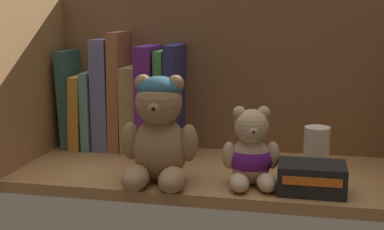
{
  "coord_description": "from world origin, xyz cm",
  "views": [
    {
      "loc": [
        15.7,
        -91.58,
        30.92
      ],
      "look_at": [
        -3.56,
        0.0,
        12.05
      ],
      "focal_mm": 49.03,
      "sensor_mm": 36.0,
      "label": 1
    }
  ],
  "objects_px": {
    "teddy_bear_larger": "(159,132)",
    "book_1": "(83,111)",
    "book_2": "(93,109)",
    "book_8": "(176,98)",
    "book_6": "(151,98)",
    "teddy_bear_smaller": "(251,154)",
    "book_4": "(120,91)",
    "book_3": "(106,94)",
    "small_product_box": "(312,178)",
    "book_5": "(135,108)",
    "pillar_candle": "(316,150)",
    "book_7": "(165,101)",
    "book_0": "(71,99)"
  },
  "relations": [
    {
      "from": "book_3",
      "to": "book_2",
      "type": "bearing_deg",
      "value": 180.0
    },
    {
      "from": "book_0",
      "to": "pillar_candle",
      "type": "height_order",
      "value": "book_0"
    },
    {
      "from": "book_0",
      "to": "book_5",
      "type": "height_order",
      "value": "book_0"
    },
    {
      "from": "book_1",
      "to": "pillar_candle",
      "type": "bearing_deg",
      "value": -10.62
    },
    {
      "from": "teddy_bear_smaller",
      "to": "book_4",
      "type": "bearing_deg",
      "value": 148.1
    },
    {
      "from": "book_6",
      "to": "book_5",
      "type": "bearing_deg",
      "value": 180.0
    },
    {
      "from": "book_8",
      "to": "pillar_candle",
      "type": "relative_size",
      "value": 2.63
    },
    {
      "from": "book_8",
      "to": "small_product_box",
      "type": "xyz_separation_m",
      "value": [
        0.27,
        -0.2,
        -0.09
      ]
    },
    {
      "from": "book_0",
      "to": "book_8",
      "type": "bearing_deg",
      "value": 0.0
    },
    {
      "from": "book_1",
      "to": "book_2",
      "type": "height_order",
      "value": "book_2"
    },
    {
      "from": "book_5",
      "to": "pillar_candle",
      "type": "relative_size",
      "value": 2.08
    },
    {
      "from": "book_5",
      "to": "book_8",
      "type": "xyz_separation_m",
      "value": [
        0.09,
        0.0,
        0.02
      ]
    },
    {
      "from": "book_5",
      "to": "teddy_bear_larger",
      "type": "height_order",
      "value": "teddy_bear_larger"
    },
    {
      "from": "book_3",
      "to": "book_7",
      "type": "xyz_separation_m",
      "value": [
        0.13,
        0.0,
        -0.01
      ]
    },
    {
      "from": "book_7",
      "to": "teddy_bear_larger",
      "type": "height_order",
      "value": "book_7"
    },
    {
      "from": "book_0",
      "to": "book_6",
      "type": "relative_size",
      "value": 0.94
    },
    {
      "from": "book_4",
      "to": "teddy_bear_larger",
      "type": "distance_m",
      "value": 0.25
    },
    {
      "from": "book_0",
      "to": "book_8",
      "type": "height_order",
      "value": "book_8"
    },
    {
      "from": "book_6",
      "to": "teddy_bear_smaller",
      "type": "height_order",
      "value": "book_6"
    },
    {
      "from": "book_7",
      "to": "book_2",
      "type": "bearing_deg",
      "value": 180.0
    },
    {
      "from": "book_5",
      "to": "pillar_candle",
      "type": "bearing_deg",
      "value": -13.83
    },
    {
      "from": "book_2",
      "to": "small_product_box",
      "type": "height_order",
      "value": "book_2"
    },
    {
      "from": "book_8",
      "to": "small_product_box",
      "type": "bearing_deg",
      "value": -36.43
    },
    {
      "from": "book_3",
      "to": "small_product_box",
      "type": "distance_m",
      "value": 0.48
    },
    {
      "from": "teddy_bear_smaller",
      "to": "small_product_box",
      "type": "relative_size",
      "value": 1.25
    },
    {
      "from": "teddy_bear_smaller",
      "to": "small_product_box",
      "type": "bearing_deg",
      "value": -10.5
    },
    {
      "from": "book_2",
      "to": "teddy_bear_smaller",
      "type": "height_order",
      "value": "book_2"
    },
    {
      "from": "book_1",
      "to": "book_7",
      "type": "relative_size",
      "value": 0.74
    },
    {
      "from": "book_5",
      "to": "pillar_candle",
      "type": "height_order",
      "value": "book_5"
    },
    {
      "from": "book_1",
      "to": "teddy_bear_larger",
      "type": "distance_m",
      "value": 0.3
    },
    {
      "from": "book_4",
      "to": "pillar_candle",
      "type": "relative_size",
      "value": 2.91
    },
    {
      "from": "book_1",
      "to": "teddy_bear_smaller",
      "type": "distance_m",
      "value": 0.42
    },
    {
      "from": "book_4",
      "to": "book_7",
      "type": "bearing_deg",
      "value": 0.0
    },
    {
      "from": "book_1",
      "to": "book_2",
      "type": "distance_m",
      "value": 0.02
    },
    {
      "from": "book_4",
      "to": "teddy_bear_smaller",
      "type": "bearing_deg",
      "value": -31.9
    },
    {
      "from": "book_7",
      "to": "teddy_bear_smaller",
      "type": "height_order",
      "value": "book_7"
    },
    {
      "from": "teddy_bear_larger",
      "to": "book_1",
      "type": "bearing_deg",
      "value": 138.11
    },
    {
      "from": "book_4",
      "to": "book_2",
      "type": "bearing_deg",
      "value": 180.0
    },
    {
      "from": "small_product_box",
      "to": "book_0",
      "type": "bearing_deg",
      "value": 158.24
    },
    {
      "from": "book_3",
      "to": "small_product_box",
      "type": "xyz_separation_m",
      "value": [
        0.42,
        -0.2,
        -0.09
      ]
    },
    {
      "from": "book_7",
      "to": "teddy_bear_larger",
      "type": "distance_m",
      "value": 0.2
    },
    {
      "from": "book_4",
      "to": "small_product_box",
      "type": "bearing_deg",
      "value": -27.07
    },
    {
      "from": "book_1",
      "to": "pillar_candle",
      "type": "distance_m",
      "value": 0.49
    },
    {
      "from": "book_3",
      "to": "teddy_bear_larger",
      "type": "xyz_separation_m",
      "value": [
        0.17,
        -0.2,
        -0.03
      ]
    },
    {
      "from": "pillar_candle",
      "to": "teddy_bear_smaller",
      "type": "bearing_deg",
      "value": -140.2
    },
    {
      "from": "book_0",
      "to": "book_2",
      "type": "height_order",
      "value": "book_0"
    },
    {
      "from": "book_2",
      "to": "book_8",
      "type": "distance_m",
      "value": 0.18
    },
    {
      "from": "book_6",
      "to": "book_7",
      "type": "relative_size",
      "value": 1.04
    },
    {
      "from": "teddy_bear_smaller",
      "to": "book_7",
      "type": "bearing_deg",
      "value": 137.12
    },
    {
      "from": "pillar_candle",
      "to": "book_0",
      "type": "bearing_deg",
      "value": 169.91
    }
  ]
}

